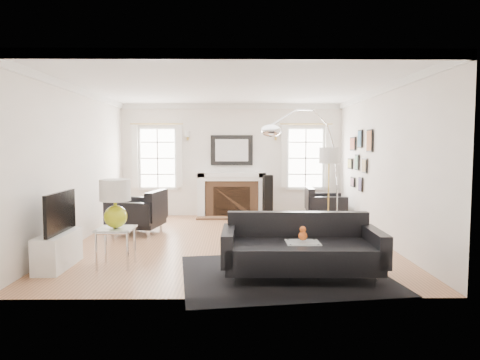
{
  "coord_description": "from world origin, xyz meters",
  "views": [
    {
      "loc": [
        0.1,
        -7.75,
        1.72
      ],
      "look_at": [
        0.18,
        0.3,
        1.11
      ],
      "focal_mm": 32.0,
      "sensor_mm": 36.0,
      "label": 1
    }
  ],
  "objects_px": {
    "armchair_left": "(140,214)",
    "coffee_table": "(272,221)",
    "sofa": "(301,249)",
    "fireplace": "(232,195)",
    "gourd_lamp": "(115,200)",
    "arc_floor_lamp": "(307,166)",
    "armchair_right": "(323,206)"
  },
  "relations": [
    {
      "from": "sofa",
      "to": "arc_floor_lamp",
      "type": "height_order",
      "value": "arc_floor_lamp"
    },
    {
      "from": "armchair_right",
      "to": "sofa",
      "type": "bearing_deg",
      "value": -105.36
    },
    {
      "from": "sofa",
      "to": "gourd_lamp",
      "type": "distance_m",
      "value": 2.71
    },
    {
      "from": "sofa",
      "to": "arc_floor_lamp",
      "type": "distance_m",
      "value": 2.78
    },
    {
      "from": "sofa",
      "to": "armchair_right",
      "type": "bearing_deg",
      "value": 74.64
    },
    {
      "from": "arc_floor_lamp",
      "to": "gourd_lamp",
      "type": "bearing_deg",
      "value": -146.48
    },
    {
      "from": "coffee_table",
      "to": "arc_floor_lamp",
      "type": "relative_size",
      "value": 0.33
    },
    {
      "from": "gourd_lamp",
      "to": "arc_floor_lamp",
      "type": "height_order",
      "value": "arc_floor_lamp"
    },
    {
      "from": "coffee_table",
      "to": "gourd_lamp",
      "type": "relative_size",
      "value": 1.21
    },
    {
      "from": "coffee_table",
      "to": "fireplace",
      "type": "bearing_deg",
      "value": 106.27
    },
    {
      "from": "arc_floor_lamp",
      "to": "fireplace",
      "type": "bearing_deg",
      "value": 121.29
    },
    {
      "from": "sofa",
      "to": "gourd_lamp",
      "type": "bearing_deg",
      "value": 169.12
    },
    {
      "from": "armchair_left",
      "to": "coffee_table",
      "type": "relative_size",
      "value": 1.41
    },
    {
      "from": "armchair_left",
      "to": "sofa",
      "type": "bearing_deg",
      "value": -46.32
    },
    {
      "from": "armchair_left",
      "to": "fireplace",
      "type": "bearing_deg",
      "value": 48.29
    },
    {
      "from": "coffee_table",
      "to": "arc_floor_lamp",
      "type": "distance_m",
      "value": 1.26
    },
    {
      "from": "gourd_lamp",
      "to": "sofa",
      "type": "bearing_deg",
      "value": -10.88
    },
    {
      "from": "armchair_right",
      "to": "gourd_lamp",
      "type": "relative_size",
      "value": 1.45
    },
    {
      "from": "coffee_table",
      "to": "arc_floor_lamp",
      "type": "height_order",
      "value": "arc_floor_lamp"
    },
    {
      "from": "armchair_right",
      "to": "arc_floor_lamp",
      "type": "height_order",
      "value": "arc_floor_lamp"
    },
    {
      "from": "sofa",
      "to": "armchair_left",
      "type": "relative_size",
      "value": 1.75
    },
    {
      "from": "sofa",
      "to": "fireplace",
      "type": "bearing_deg",
      "value": 101.02
    },
    {
      "from": "sofa",
      "to": "arc_floor_lamp",
      "type": "bearing_deg",
      "value": 78.99
    },
    {
      "from": "arc_floor_lamp",
      "to": "coffee_table",
      "type": "bearing_deg",
      "value": -159.46
    },
    {
      "from": "sofa",
      "to": "armchair_right",
      "type": "relative_size",
      "value": 2.07
    },
    {
      "from": "fireplace",
      "to": "armchair_right",
      "type": "height_order",
      "value": "fireplace"
    },
    {
      "from": "gourd_lamp",
      "to": "arc_floor_lamp",
      "type": "bearing_deg",
      "value": 33.52
    },
    {
      "from": "arc_floor_lamp",
      "to": "armchair_right",
      "type": "bearing_deg",
      "value": 68.53
    },
    {
      "from": "coffee_table",
      "to": "sofa",
      "type": "bearing_deg",
      "value": -85.3
    },
    {
      "from": "armchair_left",
      "to": "coffee_table",
      "type": "height_order",
      "value": "armchair_left"
    },
    {
      "from": "armchair_left",
      "to": "gourd_lamp",
      "type": "height_order",
      "value": "gourd_lamp"
    },
    {
      "from": "armchair_left",
      "to": "arc_floor_lamp",
      "type": "bearing_deg",
      "value": -6.34
    }
  ]
}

